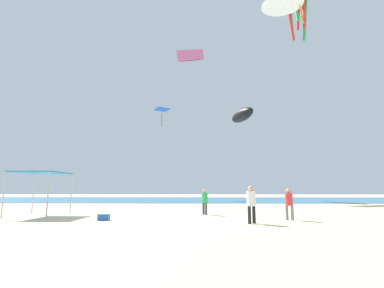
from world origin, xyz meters
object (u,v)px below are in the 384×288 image
object	(u,v)px
kite_parafoil_pink	(191,55)
kite_delta_white	(282,2)
person_leftmost	(251,201)
person_near_tent	(205,200)
kite_inflatable_black	(242,115)
canopy_tent	(42,175)
person_central	(289,201)
kite_diamond_blue	(162,110)
cooler_box	(104,217)

from	to	relation	value
kite_parafoil_pink	kite_delta_white	world-z (taller)	kite_parafoil_pink
person_leftmost	kite_parafoil_pink	world-z (taller)	kite_parafoil_pink
person_near_tent	kite_inflatable_black	bearing A→B (deg)	-49.73
canopy_tent	kite_delta_white	size ratio (longest dim) A/B	0.73
canopy_tent	kite_inflatable_black	bearing A→B (deg)	54.92
canopy_tent	kite_inflatable_black	xyz separation A→B (m)	(15.98, 22.75, 9.68)
canopy_tent	person_central	xyz separation A→B (m)	(14.44, -1.94, -1.51)
person_near_tent	kite_parafoil_pink	world-z (taller)	kite_parafoil_pink
kite_delta_white	kite_diamond_blue	bearing A→B (deg)	-50.19
canopy_tent	kite_delta_white	xyz separation A→B (m)	(17.12, 5.62, 15.48)
person_leftmost	kite_parafoil_pink	distance (m)	35.29
person_leftmost	kite_diamond_blue	distance (m)	32.80
kite_diamond_blue	kite_delta_white	distance (m)	24.35
canopy_tent	person_central	bearing A→B (deg)	-7.67
person_central	kite_delta_white	bearing A→B (deg)	110.60
canopy_tent	person_near_tent	size ratio (longest dim) A/B	1.86
person_leftmost	cooler_box	world-z (taller)	person_leftmost
person_leftmost	canopy_tent	bearing A→B (deg)	-54.28
person_leftmost	kite_parafoil_pink	xyz separation A→B (m)	(-3.79, 27.87, 21.31)
person_near_tent	person_leftmost	world-z (taller)	person_leftmost
kite_parafoil_pink	kite_inflatable_black	bearing A→B (deg)	128.39
canopy_tent	person_leftmost	size ratio (longest dim) A/B	1.66
person_central	kite_diamond_blue	bearing A→B (deg)	151.13
person_central	cooler_box	bearing A→B (deg)	-137.57
kite_parafoil_pink	kite_diamond_blue	distance (m)	9.81
cooler_box	kite_parafoil_pink	world-z (taller)	kite_parafoil_pink
cooler_box	kite_delta_white	size ratio (longest dim) A/B	0.14
kite_parafoil_pink	kite_diamond_blue	world-z (taller)	kite_parafoil_pink
person_near_tent	cooler_box	world-z (taller)	person_near_tent
canopy_tent	person_leftmost	xyz separation A→B (m)	(12.19, -3.45, -1.43)
person_leftmost	person_central	xyz separation A→B (m)	(2.25, 1.51, -0.08)
person_near_tent	kite_diamond_blue	xyz separation A→B (m)	(-6.23, 24.75, 12.83)
person_near_tent	canopy_tent	bearing A→B (deg)	60.18
canopy_tent	kite_diamond_blue	distance (m)	28.24
cooler_box	kite_inflatable_black	distance (m)	29.97
person_near_tent	kite_delta_white	size ratio (longest dim) A/B	0.39
canopy_tent	kite_delta_white	world-z (taller)	kite_delta_white
kite_inflatable_black	person_leftmost	bearing A→B (deg)	-25.38
canopy_tent	kite_inflatable_black	size ratio (longest dim) A/B	0.46
person_near_tent	kite_delta_white	xyz separation A→B (m)	(7.05, 4.78, 17.02)
person_near_tent	person_leftmost	xyz separation A→B (m)	(2.13, -4.30, 0.11)
person_leftmost	person_central	world-z (taller)	person_leftmost
kite_parafoil_pink	kite_diamond_blue	bearing A→B (deg)	-53.72
person_leftmost	person_central	size ratio (longest dim) A/B	1.08
person_leftmost	kite_diamond_blue	bearing A→B (deg)	-112.41
person_central	cooler_box	xyz separation A→B (m)	(-9.65, -0.40, -0.78)
kite_parafoil_pink	cooler_box	bearing A→B (deg)	43.09
cooler_box	kite_diamond_blue	world-z (taller)	kite_diamond_blue
canopy_tent	person_central	size ratio (longest dim) A/B	1.80
kite_parafoil_pink	person_leftmost	bearing A→B (deg)	58.53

